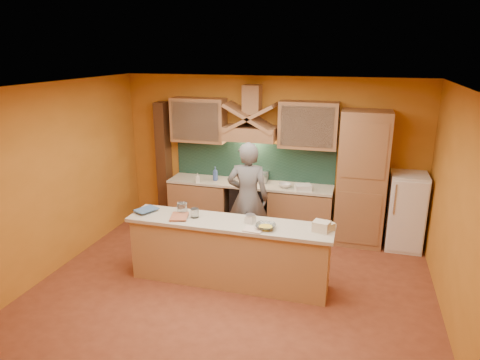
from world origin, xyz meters
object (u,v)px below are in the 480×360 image
(fridge, at_px, (406,211))
(mixing_bowl, at_px, (266,227))
(person, at_px, (248,198))
(stove, at_px, (249,207))
(kitchen_scale, at_px, (250,219))

(fridge, distance_m, mixing_bowl, 2.82)
(person, bearing_deg, mixing_bowl, 108.68)
(fridge, relative_size, mixing_bowl, 4.91)
(stove, height_order, kitchen_scale, kitchen_scale)
(person, relative_size, mixing_bowl, 7.01)
(fridge, height_order, person, person)
(kitchen_scale, bearing_deg, fridge, 58.58)
(mixing_bowl, bearing_deg, person, 115.31)
(stove, xyz_separation_m, mixing_bowl, (0.75, -2.01, 0.53))
(fridge, bearing_deg, mixing_bowl, -134.18)
(fridge, distance_m, kitchen_scale, 2.90)
(stove, relative_size, mixing_bowl, 3.40)
(stove, height_order, mixing_bowl, mixing_bowl)
(mixing_bowl, bearing_deg, stove, 110.36)
(stove, bearing_deg, kitchen_scale, -75.05)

